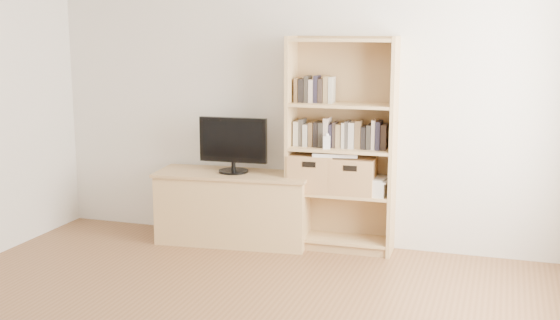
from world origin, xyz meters
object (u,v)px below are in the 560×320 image
at_px(bookshelf, 341,145).
at_px(baby_monitor, 327,143).
at_px(tv_stand, 234,209).
at_px(television, 233,145).
at_px(basket_left, 313,172).
at_px(basket_right, 353,175).
at_px(laptop, 336,153).

distance_m(bookshelf, baby_monitor, 0.14).
height_order(tv_stand, baby_monitor, baby_monitor).
height_order(television, basket_left, television).
distance_m(baby_monitor, basket_right, 0.36).
xyz_separation_m(television, laptop, (0.87, 0.08, -0.03)).
height_order(television, baby_monitor, television).
distance_m(tv_stand, laptop, 1.02).
relative_size(bookshelf, laptop, 4.85).
relative_size(tv_stand, bookshelf, 0.73).
relative_size(tv_stand, laptop, 3.54).
bearing_deg(television, bookshelf, 2.69).
distance_m(baby_monitor, basket_left, 0.32).
relative_size(tv_stand, television, 2.18).
bearing_deg(baby_monitor, basket_right, 15.24).
bearing_deg(basket_right, tv_stand, -176.80).
relative_size(bookshelf, basket_left, 4.71).
distance_m(tv_stand, bookshelf, 1.09).
bearing_deg(television, basket_left, 3.72).
xyz_separation_m(basket_left, basket_right, (0.34, 0.01, -0.01)).
distance_m(bookshelf, basket_right, 0.27).
bearing_deg(laptop, television, 175.60).
relative_size(basket_right, laptop, 0.99).
bearing_deg(laptop, basket_right, -7.19).
xyz_separation_m(bookshelf, basket_left, (-0.23, -0.01, -0.24)).
bearing_deg(bookshelf, basket_right, -2.60).
height_order(baby_monitor, basket_right, baby_monitor).
height_order(basket_left, basket_right, basket_left).
distance_m(bookshelf, television, 0.92).
height_order(bookshelf, basket_left, bookshelf).
bearing_deg(basket_left, tv_stand, -177.19).
bearing_deg(tv_stand, laptop, -0.77).
distance_m(television, basket_right, 1.05).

